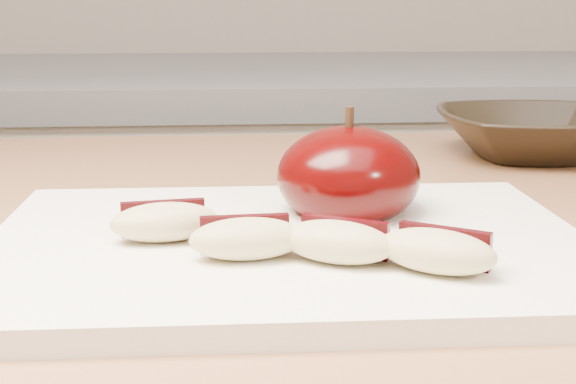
{
  "coord_description": "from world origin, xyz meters",
  "views": [
    {
      "loc": [
        0.06,
        -0.01,
        1.04
      ],
      "look_at": [
        0.09,
        0.41,
        0.94
      ],
      "focal_mm": 50.0,
      "sensor_mm": 36.0,
      "label": 1
    }
  ],
  "objects": [
    {
      "name": "cutting_board",
      "position": [
        0.09,
        0.41,
        0.91
      ],
      "size": [
        0.33,
        0.24,
        0.01
      ],
      "primitive_type": "cube",
      "rotation": [
        0.0,
        0.0,
        -0.01
      ],
      "color": "white",
      "rests_on": "island_counter"
    },
    {
      "name": "apple_wedge_c",
      "position": [
        0.11,
        0.36,
        0.92
      ],
      "size": [
        0.06,
        0.05,
        0.02
      ],
      "rotation": [
        0.0,
        0.0,
        -0.47
      ],
      "color": "tan",
      "rests_on": "cutting_board"
    },
    {
      "name": "bowl",
      "position": [
        0.34,
        0.68,
        0.92
      ],
      "size": [
        0.18,
        0.18,
        0.04
      ],
      "primitive_type": "imported",
      "rotation": [
        0.0,
        0.0,
        -0.03
      ],
      "color": "black",
      "rests_on": "island_counter"
    },
    {
      "name": "apple_wedge_b",
      "position": [
        0.07,
        0.37,
        0.92
      ],
      "size": [
        0.06,
        0.03,
        0.02
      ],
      "rotation": [
        0.0,
        0.0,
        0.07
      ],
      "color": "tan",
      "rests_on": "cutting_board"
    },
    {
      "name": "apple_wedge_d",
      "position": [
        0.16,
        0.34,
        0.92
      ],
      "size": [
        0.06,
        0.06,
        0.02
      ],
      "rotation": [
        0.0,
        0.0,
        -0.57
      ],
      "color": "tan",
      "rests_on": "cutting_board"
    },
    {
      "name": "apple_wedge_a",
      "position": [
        0.03,
        0.4,
        0.92
      ],
      "size": [
        0.06,
        0.04,
        0.02
      ],
      "rotation": [
        0.0,
        0.0,
        0.15
      ],
      "color": "tan",
      "rests_on": "cutting_board"
    },
    {
      "name": "apple_half",
      "position": [
        0.13,
        0.46,
        0.94
      ],
      "size": [
        0.11,
        0.11,
        0.07
      ],
      "rotation": [
        0.0,
        0.0,
        0.4
      ],
      "color": "#2E0101",
      "rests_on": "cutting_board"
    },
    {
      "name": "back_cabinet",
      "position": [
        0.0,
        1.2,
        0.47
      ],
      "size": [
        2.4,
        0.62,
        0.94
      ],
      "color": "silver",
      "rests_on": "ground"
    }
  ]
}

